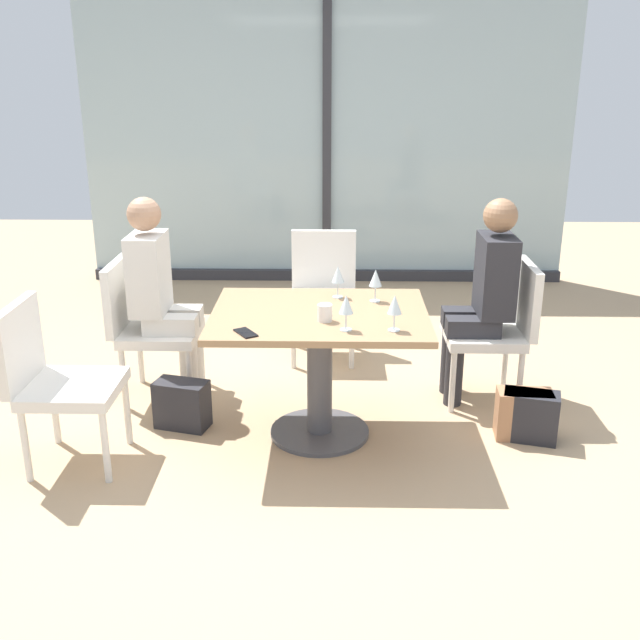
{
  "coord_description": "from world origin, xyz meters",
  "views": [
    {
      "loc": [
        0.08,
        -3.75,
        1.99
      ],
      "look_at": [
        0.0,
        0.1,
        0.65
      ],
      "focal_mm": 41.42,
      "sensor_mm": 36.0,
      "label": 1
    }
  ],
  "objects": [
    {
      "name": "wine_glass_1",
      "position": [
        0.14,
        -0.28,
        0.86
      ],
      "size": [
        0.07,
        0.07,
        0.18
      ],
      "color": "silver",
      "rests_on": "dining_table_main"
    },
    {
      "name": "wine_glass_3",
      "position": [
        0.1,
        0.27,
        0.86
      ],
      "size": [
        0.07,
        0.07,
        0.18
      ],
      "color": "silver",
      "rests_on": "dining_table_main"
    },
    {
      "name": "handbag_2",
      "position": [
        1.17,
        -0.04,
        0.14
      ],
      "size": [
        0.33,
        0.23,
        0.28
      ],
      "primitive_type": "cube",
      "rotation": [
        0.0,
        0.0,
        -0.26
      ],
      "color": "#232328",
      "rests_on": "ground_plane"
    },
    {
      "name": "handbag_0",
      "position": [
        1.14,
        -0.01,
        0.14
      ],
      "size": [
        0.31,
        0.18,
        0.28
      ],
      "primitive_type": "cube",
      "rotation": [
        0.0,
        0.0,
        -0.08
      ],
      "color": "#A3704C",
      "rests_on": "ground_plane"
    },
    {
      "name": "cell_phone_on_table",
      "position": [
        -0.36,
        -0.34,
        0.73
      ],
      "size": [
        0.14,
        0.16,
        0.01
      ],
      "primitive_type": "cube",
      "rotation": [
        0.0,
        0.0,
        0.57
      ],
      "color": "black",
      "rests_on": "dining_table_main"
    },
    {
      "name": "person_far_right",
      "position": [
        0.98,
        0.5,
        0.7
      ],
      "size": [
        0.39,
        0.34,
        1.26
      ],
      "color": "#28282D",
      "rests_on": "ground_plane"
    },
    {
      "name": "dining_table_main",
      "position": [
        0.0,
        0.0,
        0.54
      ],
      "size": [
        1.16,
        0.89,
        0.73
      ],
      "color": "#997551",
      "rests_on": "ground_plane"
    },
    {
      "name": "person_far_left",
      "position": [
        -0.98,
        0.5,
        0.7
      ],
      "size": [
        0.39,
        0.34,
        1.26
      ],
      "color": "silver",
      "rests_on": "ground_plane"
    },
    {
      "name": "chair_far_right",
      "position": [
        1.09,
        0.5,
        0.5
      ],
      "size": [
        0.5,
        0.46,
        0.87
      ],
      "color": "silver",
      "rests_on": "ground_plane"
    },
    {
      "name": "wine_glass_2",
      "position": [
        0.38,
        -0.28,
        0.86
      ],
      "size": [
        0.07,
        0.07,
        0.18
      ],
      "color": "silver",
      "rests_on": "dining_table_main"
    },
    {
      "name": "coffee_cup",
      "position": [
        0.03,
        -0.14,
        0.78
      ],
      "size": [
        0.08,
        0.08,
        0.09
      ],
      "primitive_type": "cylinder",
      "color": "white",
      "rests_on": "dining_table_main"
    },
    {
      "name": "window_wall_backdrop",
      "position": [
        0.0,
        3.2,
        1.21
      ],
      "size": [
        4.49,
        0.1,
        2.7
      ],
      "color": "#A0B7BC",
      "rests_on": "ground_plane"
    },
    {
      "name": "wine_glass_0",
      "position": [
        0.31,
        0.2,
        0.86
      ],
      "size": [
        0.07,
        0.07,
        0.18
      ],
      "color": "silver",
      "rests_on": "dining_table_main"
    },
    {
      "name": "chair_near_window",
      "position": [
        0.0,
        1.26,
        0.5
      ],
      "size": [
        0.46,
        0.51,
        0.87
      ],
      "color": "silver",
      "rests_on": "ground_plane"
    },
    {
      "name": "handbag_1",
      "position": [
        -0.79,
        0.07,
        0.14
      ],
      "size": [
        0.33,
        0.23,
        0.28
      ],
      "primitive_type": "cube",
      "rotation": [
        0.0,
        0.0,
        -0.26
      ],
      "color": "#232328",
      "rests_on": "ground_plane"
    },
    {
      "name": "chair_far_left",
      "position": [
        -1.09,
        0.5,
        0.5
      ],
      "size": [
        0.5,
        0.46,
        0.87
      ],
      "color": "silver",
      "rests_on": "ground_plane"
    },
    {
      "name": "ground_plane",
      "position": [
        0.0,
        0.0,
        0.0
      ],
      "size": [
        12.0,
        12.0,
        0.0
      ],
      "primitive_type": "plane",
      "color": "tan"
    },
    {
      "name": "chair_side_end",
      "position": [
        -1.35,
        -0.33,
        0.5
      ],
      "size": [
        0.5,
        0.46,
        0.87
      ],
      "color": "silver",
      "rests_on": "ground_plane"
    }
  ]
}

